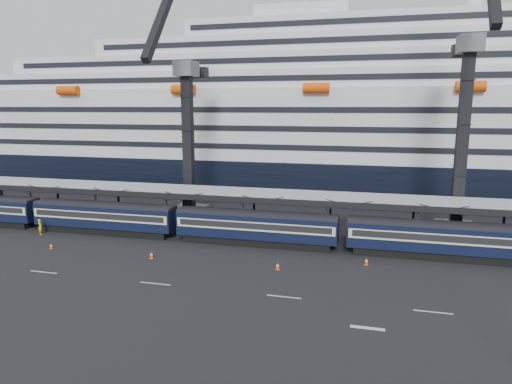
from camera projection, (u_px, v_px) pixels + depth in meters
The scene contains 12 objects.
ground at pixel (313, 282), 42.29m from camera, with size 260.00×260.00×0.00m, color black.
lane_markings at pixel (410, 316), 35.34m from camera, with size 111.00×4.27×0.02m.
train at pixel (284, 228), 52.53m from camera, with size 133.05×3.00×4.05m.
canopy at pixel (329, 198), 54.66m from camera, with size 130.00×6.25×5.53m.
cruise_ship at pixel (340, 127), 84.09m from camera, with size 214.09×28.84×34.00m.
crane_dark_near at pixel (187, 137), 62.63m from camera, with size 4.50×17.75×35.08m.
crane_dark_mid at pixel (464, 130), 52.96m from camera, with size 4.50×18.24×39.64m.
worker at pixel (40, 227), 57.87m from camera, with size 0.72×0.47×1.98m, color yellow.
traffic_cone_b at pixel (51, 246), 52.06m from camera, with size 0.35×0.35×0.70m.
traffic_cone_c at pixel (151, 255), 48.73m from camera, with size 0.42×0.42×0.83m.
traffic_cone_d at pixel (278, 266), 45.38m from camera, with size 0.40×0.40×0.81m.
traffic_cone_e at pixel (366, 261), 46.74m from camera, with size 0.41×0.41×0.81m.
Camera 1 is at (4.68, -40.10, 16.02)m, focal length 32.00 mm.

